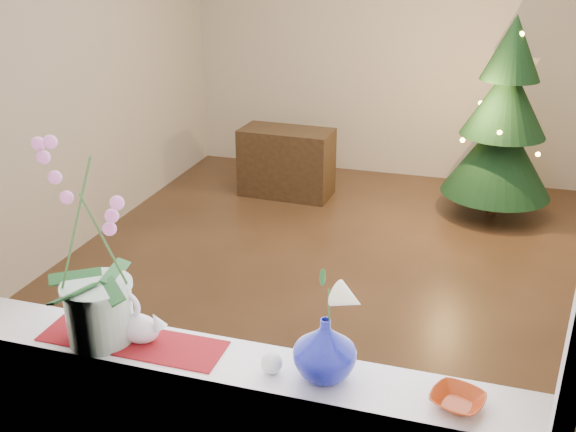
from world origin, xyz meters
name	(u,v)px	position (x,y,z in m)	size (l,w,h in m)	color
ground	(353,280)	(0.00, 0.00, 0.00)	(5.00, 5.00, 0.00)	#362316
wall_back	(409,46)	(0.00, 2.50, 1.35)	(4.50, 0.10, 2.70)	beige
wall_front	(207,267)	(0.00, -2.50, 1.35)	(4.50, 0.10, 2.70)	beige
wall_left	(64,79)	(-2.25, 0.00, 1.35)	(0.10, 5.00, 2.70)	beige
windowsill	(228,364)	(0.00, -2.37, 0.90)	(2.20, 0.26, 0.04)	white
window_frame	(206,156)	(0.00, -2.47, 1.70)	(2.22, 0.06, 1.60)	white
runner	(132,341)	(-0.38, -2.37, 0.92)	(0.70, 0.20, 0.01)	maroon
orchid_pot	(91,246)	(-0.49, -2.38, 1.30)	(0.26, 0.26, 0.76)	beige
swan	(137,318)	(-0.36, -2.35, 1.02)	(0.22, 0.10, 0.19)	silver
blue_vase	(325,344)	(0.35, -2.36, 1.05)	(0.25, 0.25, 0.26)	navy
lily	(326,284)	(0.35, -2.36, 1.27)	(0.14, 0.08, 0.19)	white
paperweight	(272,363)	(0.17, -2.39, 0.96)	(0.08, 0.08, 0.08)	silver
amber_dish	(457,401)	(0.78, -2.39, 0.94)	(0.14, 0.14, 0.04)	#9F310F
xmas_tree	(504,120)	(0.95, 1.64, 0.88)	(0.96, 0.96, 1.76)	black
side_table	(287,162)	(-0.99, 1.56, 0.33)	(0.88, 0.44, 0.66)	black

